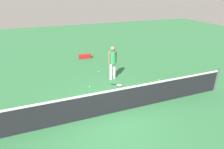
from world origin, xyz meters
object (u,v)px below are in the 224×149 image
(tennis_ball_midcourt, at_px, (99,72))
(player_near_side, at_px, (113,60))
(tennis_racket_near_player, at_px, (119,85))
(equipment_bag, at_px, (84,56))
(tennis_ball_by_net, at_px, (159,80))
(tennis_ball_near_player, at_px, (90,87))

(tennis_ball_midcourt, bearing_deg, player_near_side, 112.16)
(tennis_racket_near_player, height_order, equipment_bag, equipment_bag)
(tennis_ball_by_net, bearing_deg, tennis_ball_midcourt, -39.96)
(tennis_ball_by_net, relative_size, equipment_bag, 0.08)
(tennis_racket_near_player, relative_size, equipment_bag, 0.69)
(tennis_ball_near_player, bearing_deg, tennis_ball_midcourt, -120.93)
(player_near_side, bearing_deg, tennis_ball_by_net, 153.02)
(tennis_ball_near_player, relative_size, tennis_ball_midcourt, 1.00)
(player_near_side, xyz_separation_m, equipment_bag, (0.59, -3.65, -0.87))
(player_near_side, distance_m, tennis_ball_near_player, 1.75)
(tennis_ball_by_net, relative_size, tennis_ball_midcourt, 1.00)
(player_near_side, distance_m, tennis_racket_near_player, 1.28)
(tennis_ball_by_net, height_order, tennis_ball_midcourt, same)
(tennis_ball_by_net, distance_m, equipment_bag, 5.41)
(player_near_side, relative_size, tennis_racket_near_player, 3.05)
(player_near_side, xyz_separation_m, tennis_racket_near_player, (0.01, 0.80, -1.00))
(player_near_side, relative_size, equipment_bag, 2.11)
(tennis_ball_midcourt, bearing_deg, equipment_bag, -86.29)
(player_near_side, distance_m, tennis_ball_by_net, 2.52)
(tennis_ball_near_player, xyz_separation_m, tennis_ball_by_net, (-3.43, 0.53, 0.00))
(tennis_racket_near_player, bearing_deg, tennis_ball_midcourt, -77.28)
(player_near_side, xyz_separation_m, tennis_ball_by_net, (-2.07, 1.06, -0.98))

